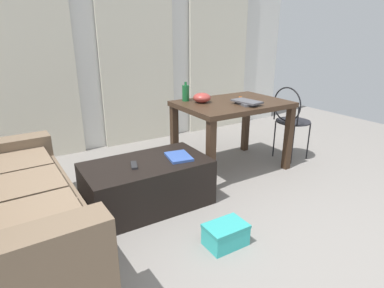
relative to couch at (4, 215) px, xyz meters
The scene contains 14 objects.
ground_plane 1.76m from the couch, ahead, with size 7.44×7.44×0.00m, color gray.
wall_back 2.75m from the couch, 47.31° to the left, with size 5.04×0.10×2.68m, color silver.
curtains 2.65m from the couch, 45.99° to the left, with size 3.59×0.03×2.45m.
couch is the anchor object (origin of this frame).
coffee_table 1.08m from the couch, ahead, with size 1.05×0.59×0.41m.
craft_table 2.25m from the couch, 10.42° to the left, with size 1.12×0.80×0.75m.
wire_chair 2.95m from the couch, ahead, with size 0.40×0.40×0.87m.
bottle_near 2.00m from the couch, 21.30° to the left, with size 0.07×0.07×0.20m.
bowl 2.04m from the couch, 15.95° to the left, with size 0.18×0.18×0.10m, color #9E3833.
book_stack 2.28m from the couch, ahead, with size 0.20×0.32×0.04m.
scissors 2.51m from the couch, 12.37° to the left, with size 0.08×0.11×0.00m.
tv_remote_primary 0.96m from the couch, ahead, with size 0.05×0.15×0.02m, color #232326.
magazine 1.36m from the couch, ahead, with size 0.19×0.25×0.02m, color #33519E.
shoebox 1.49m from the couch, 27.34° to the right, with size 0.30×0.20×0.16m.
Camera 1 is at (-1.63, -0.96, 1.44)m, focal length 29.84 mm.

